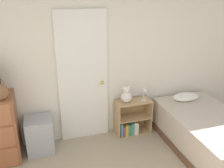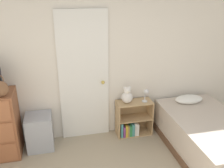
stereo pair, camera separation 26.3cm
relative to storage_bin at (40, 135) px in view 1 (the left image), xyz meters
name	(u,v)px [view 1 (the left image)]	position (x,y,z in m)	size (l,w,h in m)	color
wall_back	(99,61)	(1.01, 0.24, 1.00)	(10.00, 0.06, 2.55)	silver
door_closed	(83,78)	(0.74, 0.19, 0.76)	(0.78, 0.09, 2.08)	white
storage_bin	(40,135)	(0.00, 0.00, 0.00)	(0.40, 0.38, 0.55)	#999EA8
bookshelf	(131,121)	(1.50, 0.05, -0.04)	(0.59, 0.29, 0.60)	tan
teddy_bear	(126,95)	(1.41, 0.05, 0.44)	(0.19, 0.19, 0.28)	silver
desk_lamp	(145,92)	(1.72, 0.01, 0.48)	(0.10, 0.10, 0.22)	silver
bed	(207,132)	(2.47, -0.70, 0.00)	(1.06, 1.80, 0.66)	brown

